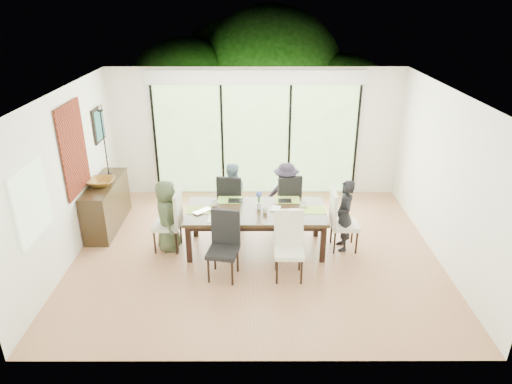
{
  "coord_description": "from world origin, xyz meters",
  "views": [
    {
      "loc": [
        -0.01,
        -6.67,
        4.06
      ],
      "look_at": [
        0.0,
        0.25,
        1.0
      ],
      "focal_mm": 32.0,
      "sensor_mm": 36.0,
      "label": 1
    }
  ],
  "objects_px": {
    "person_far_left": "(231,195)",
    "cup_c": "(303,205)",
    "chair_near_right": "(289,247)",
    "chair_near_left": "(223,247)",
    "person_left_end": "(167,216)",
    "cup_b": "(265,210)",
    "cup_a": "(214,204)",
    "person_right_end": "(344,215)",
    "laptop": "(204,212)",
    "chair_far_right": "(286,199)",
    "chair_far_left": "(231,199)",
    "chair_right_end": "(345,220)",
    "vase": "(259,206)",
    "bowl": "(101,182)",
    "chair_left_end": "(167,220)",
    "table_top": "(256,212)",
    "person_far_right": "(286,195)",
    "sideboard": "(107,205)"
  },
  "relations": [
    {
      "from": "vase",
      "to": "cup_a",
      "type": "bearing_deg",
      "value": 172.41
    },
    {
      "from": "chair_near_left",
      "to": "cup_a",
      "type": "distance_m",
      "value": 1.07
    },
    {
      "from": "laptop",
      "to": "sideboard",
      "type": "relative_size",
      "value": 0.2
    },
    {
      "from": "chair_right_end",
      "to": "person_far_left",
      "type": "xyz_separation_m",
      "value": [
        -1.95,
        0.83,
        0.09
      ]
    },
    {
      "from": "sideboard",
      "to": "cup_a",
      "type": "bearing_deg",
      "value": -17.62
    },
    {
      "from": "chair_far_left",
      "to": "chair_near_left",
      "type": "distance_m",
      "value": 1.72
    },
    {
      "from": "person_right_end",
      "to": "laptop",
      "type": "distance_m",
      "value": 2.33
    },
    {
      "from": "chair_left_end",
      "to": "vase",
      "type": "height_order",
      "value": "chair_left_end"
    },
    {
      "from": "chair_right_end",
      "to": "table_top",
      "type": "bearing_deg",
      "value": 90.07
    },
    {
      "from": "chair_near_right",
      "to": "chair_near_left",
      "type": "bearing_deg",
      "value": -179.31
    },
    {
      "from": "cup_a",
      "to": "chair_far_right",
      "type": "bearing_deg",
      "value": 29.25
    },
    {
      "from": "laptop",
      "to": "cup_a",
      "type": "distance_m",
      "value": 0.29
    },
    {
      "from": "cup_c",
      "to": "sideboard",
      "type": "relative_size",
      "value": 0.08
    },
    {
      "from": "chair_left_end",
      "to": "cup_a",
      "type": "height_order",
      "value": "chair_left_end"
    },
    {
      "from": "person_left_end",
      "to": "chair_right_end",
      "type": "bearing_deg",
      "value": -96.2
    },
    {
      "from": "person_far_left",
      "to": "cup_c",
      "type": "relative_size",
      "value": 10.4
    },
    {
      "from": "cup_c",
      "to": "vase",
      "type": "bearing_deg",
      "value": -176.19
    },
    {
      "from": "chair_right_end",
      "to": "cup_b",
      "type": "bearing_deg",
      "value": 94.3
    },
    {
      "from": "table_top",
      "to": "person_right_end",
      "type": "distance_m",
      "value": 1.48
    },
    {
      "from": "person_far_right",
      "to": "bowl",
      "type": "relative_size",
      "value": 2.67
    },
    {
      "from": "person_far_right",
      "to": "laptop",
      "type": "xyz_separation_m",
      "value": [
        -1.4,
        -0.93,
        0.11
      ]
    },
    {
      "from": "person_far_left",
      "to": "sideboard",
      "type": "bearing_deg",
      "value": -8.71
    },
    {
      "from": "person_right_end",
      "to": "person_far_left",
      "type": "relative_size",
      "value": 1.0
    },
    {
      "from": "chair_right_end",
      "to": "chair_far_right",
      "type": "distance_m",
      "value": 1.27
    },
    {
      "from": "chair_near_right",
      "to": "chair_right_end",
      "type": "bearing_deg",
      "value": 41.72
    },
    {
      "from": "chair_far_left",
      "to": "chair_far_right",
      "type": "xyz_separation_m",
      "value": [
        1.0,
        0.0,
        0.0
      ]
    },
    {
      "from": "chair_near_left",
      "to": "laptop",
      "type": "distance_m",
      "value": 0.87
    },
    {
      "from": "person_left_end",
      "to": "cup_a",
      "type": "relative_size",
      "value": 10.4
    },
    {
      "from": "chair_right_end",
      "to": "laptop",
      "type": "xyz_separation_m",
      "value": [
        -2.35,
        -0.1,
        0.21
      ]
    },
    {
      "from": "chair_far_right",
      "to": "cup_a",
      "type": "xyz_separation_m",
      "value": [
        -1.25,
        -0.7,
        0.24
      ]
    },
    {
      "from": "person_left_end",
      "to": "cup_b",
      "type": "height_order",
      "value": "person_left_end"
    },
    {
      "from": "cup_b",
      "to": "vase",
      "type": "bearing_deg",
      "value": 123.69
    },
    {
      "from": "chair_near_left",
      "to": "sideboard",
      "type": "bearing_deg",
      "value": 154.02
    },
    {
      "from": "person_right_end",
      "to": "bowl",
      "type": "distance_m",
      "value": 4.31
    },
    {
      "from": "chair_far_left",
      "to": "chair_far_right",
      "type": "relative_size",
      "value": 1.0
    },
    {
      "from": "cup_b",
      "to": "chair_near_right",
      "type": "bearing_deg",
      "value": -65.56
    },
    {
      "from": "chair_right_end",
      "to": "person_far_right",
      "type": "bearing_deg",
      "value": 48.92
    },
    {
      "from": "chair_right_end",
      "to": "cup_c",
      "type": "height_order",
      "value": "chair_right_end"
    },
    {
      "from": "chair_right_end",
      "to": "cup_c",
      "type": "xyz_separation_m",
      "value": [
        -0.7,
        0.1,
        0.24
      ]
    },
    {
      "from": "vase",
      "to": "sideboard",
      "type": "bearing_deg",
      "value": 164.98
    },
    {
      "from": "cup_a",
      "to": "cup_b",
      "type": "xyz_separation_m",
      "value": [
        0.85,
        -0.25,
        -0.0
      ]
    },
    {
      "from": "sideboard",
      "to": "chair_left_end",
      "type": "bearing_deg",
      "value": -32.58
    },
    {
      "from": "bowl",
      "to": "chair_far_left",
      "type": "bearing_deg",
      "value": 3.63
    },
    {
      "from": "chair_right_end",
      "to": "chair_near_left",
      "type": "distance_m",
      "value": 2.18
    },
    {
      "from": "cup_a",
      "to": "cup_c",
      "type": "height_order",
      "value": "same"
    },
    {
      "from": "chair_right_end",
      "to": "vase",
      "type": "xyz_separation_m",
      "value": [
        -1.45,
        0.05,
        0.25
      ]
    },
    {
      "from": "chair_left_end",
      "to": "chair_near_right",
      "type": "distance_m",
      "value": 2.18
    },
    {
      "from": "person_left_end",
      "to": "person_far_right",
      "type": "height_order",
      "value": "same"
    },
    {
      "from": "chair_near_right",
      "to": "cup_b",
      "type": "xyz_separation_m",
      "value": [
        -0.35,
        0.77,
        0.24
      ]
    },
    {
      "from": "chair_right_end",
      "to": "person_left_end",
      "type": "height_order",
      "value": "person_left_end"
    }
  ]
}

